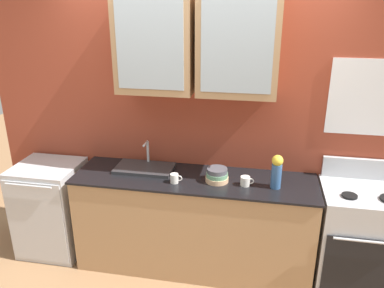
{
  "coord_description": "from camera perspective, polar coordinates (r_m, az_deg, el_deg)",
  "views": [
    {
      "loc": [
        0.55,
        -2.96,
        2.36
      ],
      "look_at": [
        -0.02,
        0.0,
        1.21
      ],
      "focal_mm": 36.03,
      "sensor_mm": 36.0,
      "label": 1
    }
  ],
  "objects": [
    {
      "name": "ground_plane",
      "position": [
        3.82,
        0.25,
        -17.27
      ],
      "size": [
        10.0,
        10.0,
        0.0
      ],
      "primitive_type": "plane",
      "color": "#936B47"
    },
    {
      "name": "back_wall_unit",
      "position": [
        3.38,
        1.26,
        7.06
      ],
      "size": [
        3.95,
        0.47,
        2.8
      ],
      "color": "#993D28",
      "rests_on": "ground_plane"
    },
    {
      "name": "counter",
      "position": [
        3.56,
        0.26,
        -11.56
      ],
      "size": [
        2.11,
        0.59,
        0.9
      ],
      "color": "#A87F56",
      "rests_on": "ground_plane"
    },
    {
      "name": "stove_range",
      "position": [
        3.62,
        23.42,
        -12.79
      ],
      "size": [
        0.68,
        0.61,
        1.08
      ],
      "color": "silver",
      "rests_on": "ground_plane"
    },
    {
      "name": "sink_faucet",
      "position": [
        3.51,
        -7.03,
        -3.49
      ],
      "size": [
        0.52,
        0.3,
        0.24
      ],
      "color": "#2D2D30",
      "rests_on": "counter"
    },
    {
      "name": "bowl_stack",
      "position": [
        3.26,
        3.73,
        -4.64
      ],
      "size": [
        0.2,
        0.2,
        0.12
      ],
      "color": "#E0AD7F",
      "rests_on": "counter"
    },
    {
      "name": "vase",
      "position": [
        3.19,
        12.42,
        -3.9
      ],
      "size": [
        0.09,
        0.09,
        0.29
      ],
      "color": "#33598C",
      "rests_on": "counter"
    },
    {
      "name": "cup_near_sink",
      "position": [
        3.24,
        -2.58,
        -5.1
      ],
      "size": [
        0.1,
        0.07,
        0.08
      ],
      "color": "silver",
      "rests_on": "counter"
    },
    {
      "name": "cup_near_bowls",
      "position": [
        3.22,
        7.92,
        -5.46
      ],
      "size": [
        0.11,
        0.08,
        0.08
      ],
      "color": "silver",
      "rests_on": "counter"
    },
    {
      "name": "dishwasher",
      "position": [
        4.02,
        -20.06,
        -8.91
      ],
      "size": [
        0.58,
        0.58,
        0.9
      ],
      "color": "silver",
      "rests_on": "ground_plane"
    }
  ]
}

